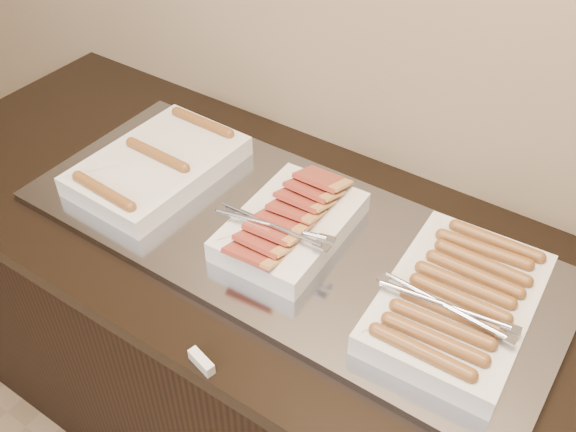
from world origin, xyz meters
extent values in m
cube|color=black|center=(0.00, 2.13, 0.43)|extent=(2.00, 0.70, 0.86)
cube|color=black|center=(0.00, 2.13, 0.88)|extent=(2.06, 0.76, 0.04)
cube|color=#8F919C|center=(-0.02, 2.13, 0.91)|extent=(1.20, 0.50, 0.02)
cube|color=silver|center=(-0.39, 2.13, 0.95)|extent=(0.27, 0.40, 0.05)
cylinder|color=olive|center=(-0.39, 1.96, 0.98)|extent=(0.18, 0.04, 0.03)
cylinder|color=olive|center=(-0.38, 2.13, 0.98)|extent=(0.18, 0.03, 0.03)
cylinder|color=olive|center=(-0.39, 2.30, 0.98)|extent=(0.18, 0.03, 0.03)
cube|color=silver|center=(0.00, 2.13, 0.95)|extent=(0.23, 0.33, 0.05)
cube|color=#AE5238|center=(0.00, 2.00, 0.97)|extent=(0.11, 0.10, 0.04)
cube|color=#AE5238|center=(0.00, 2.04, 0.97)|extent=(0.11, 0.09, 0.04)
cube|color=#AE5238|center=(-0.01, 2.08, 0.98)|extent=(0.11, 0.09, 0.04)
cube|color=#AE5238|center=(0.00, 2.11, 0.98)|extent=(0.12, 0.10, 0.04)
cube|color=#AE5238|center=(0.00, 2.15, 0.98)|extent=(0.12, 0.10, 0.04)
cube|color=#AE5238|center=(0.00, 2.18, 0.99)|extent=(0.11, 0.09, 0.04)
cube|color=#AE5238|center=(0.00, 2.22, 0.99)|extent=(0.11, 0.09, 0.04)
cube|color=#AE5238|center=(0.00, 2.26, 0.99)|extent=(0.11, 0.09, 0.04)
cube|color=silver|center=(0.38, 2.13, 0.95)|extent=(0.28, 0.41, 0.05)
cylinder|color=olive|center=(0.38, 1.96, 0.98)|extent=(0.18, 0.03, 0.03)
cylinder|color=olive|center=(0.38, 2.00, 0.98)|extent=(0.18, 0.04, 0.03)
cylinder|color=olive|center=(0.38, 2.04, 0.98)|extent=(0.18, 0.04, 0.03)
cylinder|color=olive|center=(0.38, 2.07, 0.98)|extent=(0.18, 0.04, 0.03)
cylinder|color=olive|center=(0.38, 2.11, 0.98)|extent=(0.18, 0.03, 0.03)
cylinder|color=olive|center=(0.38, 2.15, 0.98)|extent=(0.18, 0.03, 0.03)
cylinder|color=olive|center=(0.38, 2.19, 0.98)|extent=(0.17, 0.03, 0.03)
cylinder|color=olive|center=(0.38, 2.22, 0.98)|extent=(0.17, 0.03, 0.03)
cylinder|color=olive|center=(0.37, 2.26, 0.98)|extent=(0.18, 0.04, 0.03)
cylinder|color=olive|center=(0.38, 2.30, 0.98)|extent=(0.18, 0.03, 0.03)
cube|color=silver|center=(0.05, 1.77, 0.91)|extent=(0.06, 0.03, 0.02)
camera|label=1|loc=(0.56, 1.29, 1.87)|focal=40.00mm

